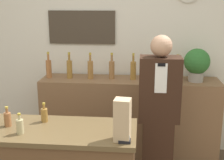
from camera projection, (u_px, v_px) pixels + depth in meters
name	position (u px, v px, depth m)	size (l,w,h in m)	color
back_wall	(112.00, 46.00, 3.93)	(5.20, 0.09, 2.70)	silver
back_shelf	(129.00, 118.00, 3.85)	(2.13, 0.45, 0.99)	brown
shopkeeper	(159.00, 115.00, 3.14)	(0.40, 0.25, 1.60)	#331E14
potted_plant	(197.00, 63.00, 3.59)	(0.30, 0.30, 0.39)	#9E998E
paper_bag	(122.00, 120.00, 2.30)	(0.13, 0.13, 0.32)	tan
tape_dispenser	(125.00, 140.00, 2.30)	(0.09, 0.06, 0.07)	black
counter_bottle_2	(8.00, 119.00, 2.58)	(0.06, 0.06, 0.17)	#99613A
counter_bottle_3	(20.00, 126.00, 2.44)	(0.06, 0.06, 0.17)	tan
counter_bottle_4	(44.00, 115.00, 2.68)	(0.06, 0.06, 0.17)	olive
shelf_bottle_0	(49.00, 68.00, 3.78)	(0.07, 0.07, 0.32)	#A56639
shelf_bottle_1	(69.00, 68.00, 3.76)	(0.07, 0.07, 0.32)	olive
shelf_bottle_2	(90.00, 69.00, 3.73)	(0.07, 0.07, 0.32)	#9E6D37
shelf_bottle_3	(112.00, 69.00, 3.72)	(0.07, 0.07, 0.32)	#97693E
shelf_bottle_4	(133.00, 70.00, 3.70)	(0.07, 0.07, 0.32)	olive
shelf_bottle_5	(155.00, 71.00, 3.66)	(0.07, 0.07, 0.32)	olive
shelf_bottle_6	(177.00, 71.00, 3.62)	(0.07, 0.07, 0.32)	olive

